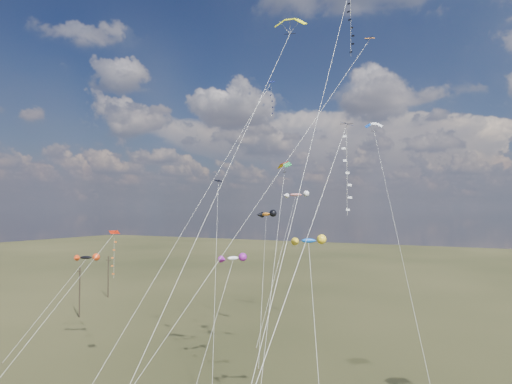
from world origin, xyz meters
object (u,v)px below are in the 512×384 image
at_px(utility_pole_near, 80,291).
at_px(diamond_black_high, 346,36).
at_px(utility_pole_far, 108,276).
at_px(parafoil_yellow, 289,21).
at_px(novelty_black_orange, 86,258).

distance_m(utility_pole_near, diamond_black_high, 57.79).
distance_m(utility_pole_far, diamond_black_high, 69.39).
height_order(utility_pole_near, parafoil_yellow, parafoil_yellow).
bearing_deg(utility_pole_far, utility_pole_near, -60.26).
bearing_deg(novelty_black_orange, diamond_black_high, -7.46).
bearing_deg(parafoil_yellow, utility_pole_near, 157.80).
bearing_deg(diamond_black_high, utility_pole_far, 152.09).
relative_size(utility_pole_near, diamond_black_high, 0.22).
bearing_deg(diamond_black_high, utility_pole_near, 161.86).
bearing_deg(utility_pole_near, parafoil_yellow, -22.20).
relative_size(utility_pole_near, parafoil_yellow, 0.24).
bearing_deg(utility_pole_far, diamond_black_high, -27.91).
bearing_deg(novelty_black_orange, parafoil_yellow, -12.47).
distance_m(utility_pole_near, parafoil_yellow, 55.71).
bearing_deg(novelty_black_orange, utility_pole_near, 140.57).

